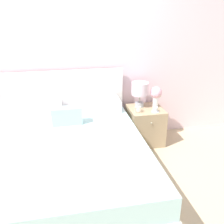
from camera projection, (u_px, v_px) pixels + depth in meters
ground_plane at (68, 140)px, 3.85m from camera, size 12.00×12.00×0.00m
wall_back at (61, 50)px, 3.41m from camera, size 8.00×0.06×2.60m
bed at (70, 158)px, 2.85m from camera, size 1.60×2.09×1.04m
nightstand at (145, 125)px, 3.72m from camera, size 0.47×0.49×0.51m
table_lamp at (140, 90)px, 3.60m from camera, size 0.23×0.23×0.35m
flower_vase at (156, 94)px, 3.62m from camera, size 0.16×0.16×0.29m
teacup at (155, 110)px, 3.50m from camera, size 0.10×0.10×0.07m
alarm_clock at (138, 110)px, 3.49m from camera, size 0.09×0.04×0.07m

